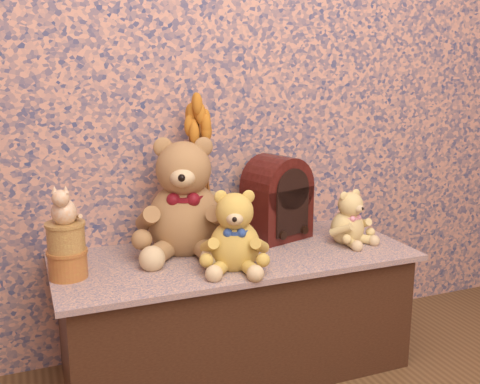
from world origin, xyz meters
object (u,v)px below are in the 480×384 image
Objects in this scene: teddy_large at (184,191)px; cathedral_radio at (277,197)px; teddy_small at (348,214)px; biscuit_tin_lower at (68,264)px; ceramic_vase at (201,220)px; cat_figurine at (63,203)px; teddy_medium at (235,226)px.

cathedral_radio is (0.38, 0.02, -0.06)m from teddy_large.
biscuit_tin_lower is at bearing 161.26° from teddy_small.
cat_figurine is at bearing -163.15° from ceramic_vase.
teddy_small is 1.04m from cat_figurine.
cathedral_radio reaches higher than cat_figurine.
teddy_large is at bearing 31.98° from cat_figurine.
biscuit_tin_lower is (-0.50, -0.15, -0.06)m from ceramic_vase.
cat_figurine is at bearing 161.26° from teddy_small.
teddy_large is at bearing -153.49° from ceramic_vase.
cathedral_radio reaches higher than teddy_small.
teddy_large reaches higher than teddy_medium.
biscuit_tin_lower is (-0.53, 0.11, -0.10)m from teddy_medium.
ceramic_vase is at bearing 160.85° from cathedral_radio.
ceramic_vase is 0.54m from cat_figurine.
cathedral_radio is (0.28, 0.25, 0.02)m from teddy_medium.
ceramic_vase is 1.65× the size of biscuit_tin_lower.
ceramic_vase is at bearing 45.84° from teddy_large.
teddy_medium reaches higher than teddy_small.
teddy_large is 1.38× the size of cathedral_radio.
cat_figurine is (-0.50, -0.15, 0.14)m from ceramic_vase.
ceramic_vase is at bearing 144.72° from teddy_small.
biscuit_tin_lower is at bearing -163.15° from ceramic_vase.
biscuit_tin_lower is 0.95× the size of cat_figurine.
ceramic_vase is at bearing 16.85° from biscuit_tin_lower.
cathedral_radio is at bearing 63.67° from teddy_medium.
teddy_medium is (0.10, -0.23, -0.08)m from teddy_large.
teddy_large is 3.68× the size of biscuit_tin_lower.
teddy_large is at bearing 166.69° from cathedral_radio.
cat_figurine is at bearing 0.00° from biscuit_tin_lower.
cat_figurine reaches higher than teddy_small.
teddy_small is 1.70× the size of cat_figurine.
teddy_medium is at bearing -46.18° from teddy_large.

